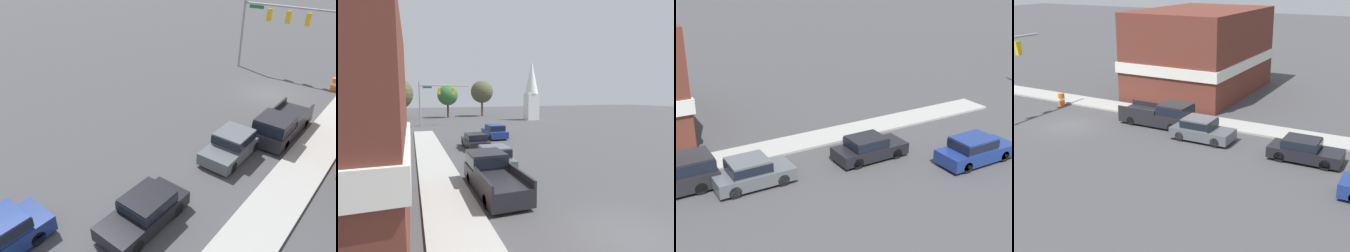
% 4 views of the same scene
% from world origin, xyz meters
% --- Properties ---
extents(ground_plane, '(200.00, 200.00, 0.00)m').
position_xyz_m(ground_plane, '(0.00, 0.00, 0.00)').
color(ground_plane, '#424244').
extents(far_signal_assembly, '(8.06, 0.49, 7.00)m').
position_xyz_m(far_signal_assembly, '(-3.27, 37.06, 5.10)').
color(far_signal_assembly, gray).
rests_on(far_signal_assembly, ground).
extents(car_lead, '(1.94, 4.20, 1.54)m').
position_xyz_m(car_lead, '(-1.95, 10.06, 0.80)').
color(car_lead, black).
rests_on(car_lead, ground).
extents(car_oncoming, '(1.92, 4.73, 1.57)m').
position_xyz_m(car_oncoming, '(1.92, 22.19, 0.82)').
color(car_oncoming, black).
rests_on(car_oncoming, ground).
extents(car_second_ahead, '(1.87, 4.36, 1.41)m').
position_xyz_m(car_second_ahead, '(-1.58, 17.14, 0.74)').
color(car_second_ahead, black).
rests_on(car_second_ahead, ground).
extents(pickup_truck_parked, '(2.03, 5.64, 1.82)m').
position_xyz_m(pickup_truck_parked, '(-3.29, 6.28, 0.90)').
color(pickup_truck_parked, black).
rests_on(pickup_truck_parked, ground).
extents(church_steeple, '(2.63, 2.63, 11.69)m').
position_xyz_m(church_steeple, '(15.74, 41.20, 6.12)').
color(church_steeple, white).
rests_on(church_steeple, ground).
extents(backdrop_tree_left_far, '(6.81, 6.81, 8.68)m').
position_xyz_m(backdrop_tree_left_far, '(-9.91, 51.71, 5.27)').
color(backdrop_tree_left_far, '#4C3823').
rests_on(backdrop_tree_left_far, ground).
extents(backdrop_tree_left_mid, '(4.44, 4.44, 7.16)m').
position_xyz_m(backdrop_tree_left_mid, '(0.61, 52.26, 4.92)').
color(backdrop_tree_left_mid, '#4C3823').
rests_on(backdrop_tree_left_mid, ground).
extents(backdrop_tree_center, '(5.22, 5.22, 8.34)m').
position_xyz_m(backdrop_tree_center, '(8.79, 53.69, 5.71)').
color(backdrop_tree_center, '#4C3823').
rests_on(backdrop_tree_center, ground).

